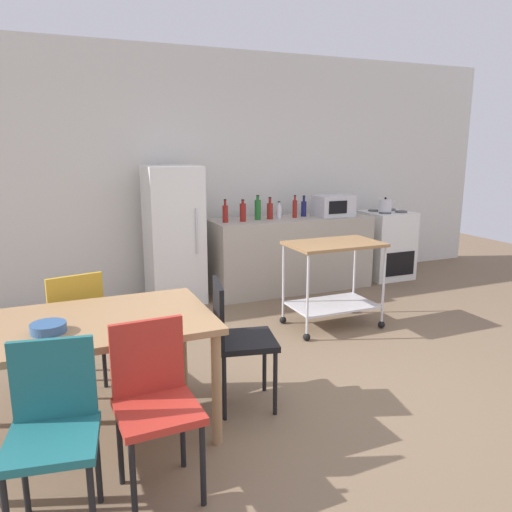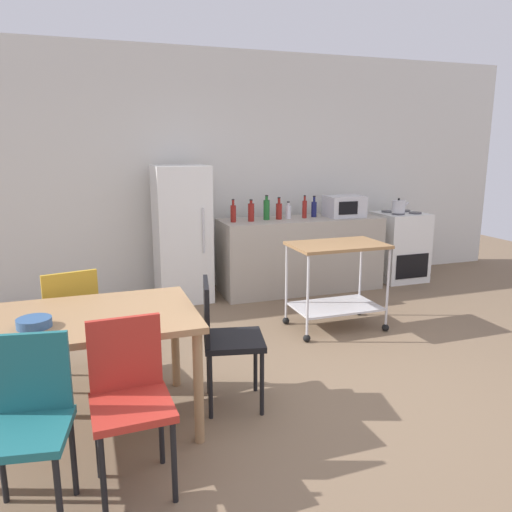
% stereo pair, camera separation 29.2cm
% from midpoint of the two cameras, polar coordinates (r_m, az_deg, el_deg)
% --- Properties ---
extents(ground_plane, '(12.00, 12.00, 0.00)m').
position_cam_midpoint_polar(ground_plane, '(3.77, 7.59, -15.47)').
color(ground_plane, brown).
extents(back_wall, '(8.40, 0.12, 2.90)m').
position_cam_midpoint_polar(back_wall, '(6.30, -7.14, 9.56)').
color(back_wall, silver).
rests_on(back_wall, ground_plane).
extents(kitchen_counter, '(2.00, 0.64, 0.90)m').
position_cam_midpoint_polar(kitchen_counter, '(6.19, 2.69, 0.25)').
color(kitchen_counter, '#A89E8E').
rests_on(kitchen_counter, ground_plane).
extents(dining_table, '(1.50, 0.90, 0.75)m').
position_cam_midpoint_polar(dining_table, '(3.21, -21.53, -8.31)').
color(dining_table, '#A37A51').
rests_on(dining_table, ground_plane).
extents(chair_teal, '(0.46, 0.46, 0.89)m').
position_cam_midpoint_polar(chair_teal, '(2.63, -25.35, -17.11)').
color(chair_teal, '#1E666B').
rests_on(chair_teal, ground_plane).
extents(chair_mustard, '(0.47, 0.47, 0.89)m').
position_cam_midpoint_polar(chair_mustard, '(3.91, -22.21, -7.02)').
color(chair_mustard, gold).
rests_on(chair_mustard, ground_plane).
extents(chair_red, '(0.41, 0.41, 0.89)m').
position_cam_midpoint_polar(chair_red, '(2.70, -14.72, -15.35)').
color(chair_red, '#B72D23').
rests_on(chair_red, ground_plane).
extents(chair_black, '(0.47, 0.47, 0.89)m').
position_cam_midpoint_polar(chair_black, '(3.40, -4.82, -9.02)').
color(chair_black, black).
rests_on(chair_black, ground_plane).
extents(stove_oven, '(0.60, 0.61, 0.92)m').
position_cam_midpoint_polar(stove_oven, '(6.95, 13.46, 1.28)').
color(stove_oven, white).
rests_on(stove_oven, ground_plane).
extents(refrigerator, '(0.60, 0.63, 1.55)m').
position_cam_midpoint_polar(refrigerator, '(5.76, -10.84, 2.40)').
color(refrigerator, white).
rests_on(refrigerator, ground_plane).
extents(kitchen_cart, '(0.91, 0.57, 0.85)m').
position_cam_midpoint_polar(kitchen_cart, '(4.91, 7.16, -1.64)').
color(kitchen_cart, olive).
rests_on(kitchen_cart, ground_plane).
extents(bottle_hot_sauce, '(0.06, 0.06, 0.27)m').
position_cam_midpoint_polar(bottle_hot_sauce, '(5.76, -5.00, 4.90)').
color(bottle_hot_sauce, maroon).
rests_on(bottle_hot_sauce, kitchen_counter).
extents(bottle_sesame_oil, '(0.07, 0.07, 0.26)m').
position_cam_midpoint_polar(bottle_sesame_oil, '(5.82, -2.96, 5.05)').
color(bottle_sesame_oil, maroon).
rests_on(bottle_sesame_oil, kitchen_counter).
extents(bottle_vinegar, '(0.07, 0.07, 0.29)m').
position_cam_midpoint_polar(bottle_vinegar, '(5.95, -1.21, 5.37)').
color(bottle_vinegar, '#1E6628').
rests_on(bottle_vinegar, kitchen_counter).
extents(bottle_soy_sauce, '(0.07, 0.07, 0.26)m').
position_cam_midpoint_polar(bottle_soy_sauce, '(6.00, 0.20, 5.24)').
color(bottle_soy_sauce, maroon).
rests_on(bottle_soy_sauce, kitchen_counter).
extents(bottle_olive_oil, '(0.07, 0.07, 0.21)m').
position_cam_midpoint_polar(bottle_olive_oil, '(6.08, 1.26, 5.14)').
color(bottle_olive_oil, silver).
rests_on(bottle_olive_oil, kitchen_counter).
extents(bottle_soda, '(0.06, 0.06, 0.28)m').
position_cam_midpoint_polar(bottle_soda, '(6.13, 3.10, 5.47)').
color(bottle_soda, maroon).
rests_on(bottle_soda, kitchen_counter).
extents(bottle_wine, '(0.07, 0.07, 0.26)m').
position_cam_midpoint_polar(bottle_wine, '(6.25, 4.15, 5.49)').
color(bottle_wine, navy).
rests_on(bottle_wine, kitchen_counter).
extents(microwave, '(0.46, 0.35, 0.26)m').
position_cam_midpoint_polar(microwave, '(6.32, 7.54, 5.73)').
color(microwave, silver).
rests_on(microwave, kitchen_counter).
extents(fruit_bowl, '(0.19, 0.19, 0.05)m').
position_cam_midpoint_polar(fruit_bowl, '(3.07, -25.26, -7.48)').
color(fruit_bowl, '#33598C').
rests_on(fruit_bowl, dining_table).
extents(kettle, '(0.24, 0.17, 0.19)m').
position_cam_midpoint_polar(kettle, '(6.72, 13.38, 5.65)').
color(kettle, silver).
rests_on(kettle, stove_oven).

